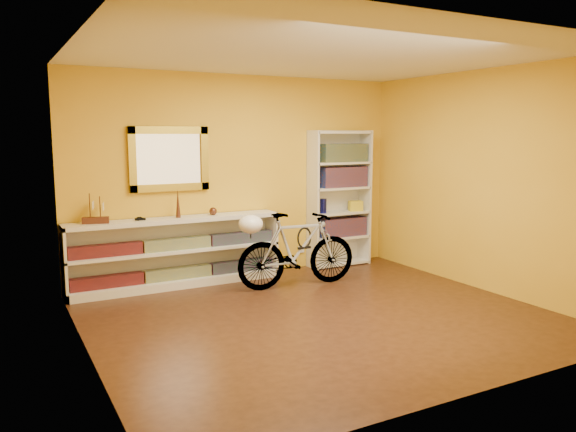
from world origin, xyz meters
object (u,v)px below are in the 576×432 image
bicycle (297,250)px  bookcase (339,199)px  helmet (251,224)px  console_unit (177,252)px

bicycle → bookcase: bearing=-51.3°
bookcase → helmet: size_ratio=6.51×
bookcase → bicycle: (-1.08, -0.72, -0.49)m
bookcase → helmet: (-1.68, -0.67, -0.14)m
console_unit → helmet: 1.02m
console_unit → helmet: size_ratio=8.91×
bookcase → console_unit: bearing=-179.4°
helmet → bicycle: bearing=-4.9°
console_unit → bicycle: 1.47m
helmet → console_unit: bearing=136.9°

